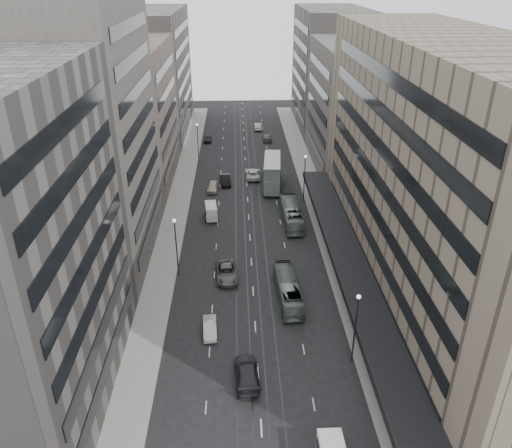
{
  "coord_description": "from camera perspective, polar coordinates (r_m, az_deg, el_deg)",
  "views": [
    {
      "loc": [
        -1.69,
        -43.84,
        36.09
      ],
      "look_at": [
        0.66,
        15.48,
        5.62
      ],
      "focal_mm": 35.0,
      "sensor_mm": 36.0,
      "label": 1
    }
  ],
  "objects": [
    {
      "name": "ground",
      "position": [
        56.81,
        -0.05,
        -12.28
      ],
      "size": [
        220.0,
        220.0,
        0.0
      ],
      "primitive_type": "plane",
      "color": "black",
      "rests_on": "ground"
    },
    {
      "name": "sidewalk_right",
      "position": [
        90.0,
        6.69,
        3.38
      ],
      "size": [
        4.0,
        125.0,
        0.15
      ],
      "primitive_type": "cube",
      "color": "gray",
      "rests_on": "ground"
    },
    {
      "name": "sidewalk_left",
      "position": [
        89.55,
        -8.69,
        3.12
      ],
      "size": [
        4.0,
        125.0,
        0.15
      ],
      "primitive_type": "cube",
      "color": "gray",
      "rests_on": "ground"
    },
    {
      "name": "department_store",
      "position": [
        60.58,
        20.44,
        4.98
      ],
      "size": [
        19.2,
        60.0,
        30.0
      ],
      "color": "#796858",
      "rests_on": "ground"
    },
    {
      "name": "building_right_mid",
      "position": [
        101.5,
        11.3,
        12.93
      ],
      "size": [
        15.0,
        28.0,
        24.0
      ],
      "primitive_type": "cube",
      "color": "#4A4640",
      "rests_on": "ground"
    },
    {
      "name": "building_right_far",
      "position": [
        129.85,
        8.43,
        17.1
      ],
      "size": [
        15.0,
        32.0,
        28.0
      ],
      "primitive_type": "cube",
      "color": "slate",
      "rests_on": "ground"
    },
    {
      "name": "building_left_b",
      "position": [
        68.6,
        -19.23,
        9.5
      ],
      "size": [
        15.0,
        26.0,
        34.0
      ],
      "primitive_type": "cube",
      "color": "#4A4640",
      "rests_on": "ground"
    },
    {
      "name": "building_left_c",
      "position": [
        94.97,
        -14.55,
        11.93
      ],
      "size": [
        15.0,
        28.0,
        25.0
      ],
      "primitive_type": "cube",
      "color": "#6F6056",
      "rests_on": "ground"
    },
    {
      "name": "building_left_d",
      "position": [
        126.37,
        -11.74,
        16.57
      ],
      "size": [
        15.0,
        38.0,
        28.0
      ],
      "primitive_type": "cube",
      "color": "slate",
      "rests_on": "ground"
    },
    {
      "name": "lamp_right_near",
      "position": [
        50.91,
        11.35,
        -10.82
      ],
      "size": [
        0.44,
        0.44,
        8.32
      ],
      "color": "#262628",
      "rests_on": "ground"
    },
    {
      "name": "lamp_right_far",
      "position": [
        85.43,
        5.58,
        5.84
      ],
      "size": [
        0.44,
        0.44,
        8.32
      ],
      "color": "#262628",
      "rests_on": "ground"
    },
    {
      "name": "lamp_left_near",
      "position": [
        64.31,
        -9.14,
        -1.91
      ],
      "size": [
        0.44,
        0.44,
        8.32
      ],
      "color": "#262628",
      "rests_on": "ground"
    },
    {
      "name": "lamp_left_far",
      "position": [
        103.86,
        -6.68,
        9.68
      ],
      "size": [
        0.44,
        0.44,
        8.32
      ],
      "color": "#262628",
      "rests_on": "ground"
    },
    {
      "name": "bus_near",
      "position": [
        61.1,
        3.64,
        -7.46
      ],
      "size": [
        2.9,
        10.35,
        2.85
      ],
      "primitive_type": "imported",
      "rotation": [
        0.0,
        0.0,
        3.19
      ],
      "color": "slate",
      "rests_on": "ground"
    },
    {
      "name": "bus_far",
      "position": [
        79.01,
        4.04,
        1.16
      ],
      "size": [
        2.82,
        11.05,
        3.06
      ],
      "primitive_type": "imported",
      "rotation": [
        0.0,
        0.0,
        3.16
      ],
      "color": "gray",
      "rests_on": "ground"
    },
    {
      "name": "double_decker",
      "position": [
        91.21,
        1.85,
        5.9
      ],
      "size": [
        3.86,
        10.47,
        5.62
      ],
      "rotation": [
        0.0,
        0.0,
        -0.08
      ],
      "color": "slate",
      "rests_on": "ground"
    },
    {
      "name": "panel_van",
      "position": [
        80.43,
        -5.15,
        1.47
      ],
      "size": [
        2.27,
        4.09,
        2.48
      ],
      "rotation": [
        0.0,
        0.0,
        0.1
      ],
      "color": "beige",
      "rests_on": "ground"
    },
    {
      "name": "sedan_1",
      "position": [
        56.56,
        -5.29,
        -11.72
      ],
      "size": [
        1.72,
        4.24,
        1.37
      ],
      "primitive_type": "imported",
      "rotation": [
        0.0,
        0.0,
        0.07
      ],
      "color": "silver",
      "rests_on": "ground"
    },
    {
      "name": "sedan_2",
      "position": [
        65.38,
        -3.39,
        -5.54
      ],
      "size": [
        3.19,
        6.06,
        1.62
      ],
      "primitive_type": "imported",
      "rotation": [
        0.0,
        0.0,
        0.09
      ],
      "color": "#525355",
      "rests_on": "ground"
    },
    {
      "name": "sedan_3",
      "position": [
        50.89,
        -1.07,
        -16.68
      ],
      "size": [
        2.68,
        5.93,
        1.69
      ],
      "primitive_type": "imported",
      "rotation": [
        0.0,
        0.0,
        3.2
      ],
      "color": "#27282A",
      "rests_on": "ground"
    },
    {
      "name": "sedan_4",
      "position": [
        91.12,
        -4.95,
        4.27
      ],
      "size": [
        2.19,
        4.78,
        1.59
      ],
      "primitive_type": "imported",
      "rotation": [
        0.0,
        0.0,
        -0.07
      ],
      "color": "#BEB09D",
      "rests_on": "ground"
    },
    {
      "name": "sedan_5",
      "position": [
        93.93,
        -3.55,
        5.07
      ],
      "size": [
        2.28,
        5.19,
        1.66
      ],
      "primitive_type": "imported",
      "rotation": [
        0.0,
        0.0,
        0.11
      ],
      "color": "black",
      "rests_on": "ground"
    },
    {
      "name": "sedan_6",
      "position": [
        96.67,
        -0.31,
        5.76
      ],
      "size": [
        2.91,
        5.96,
        1.63
      ],
      "primitive_type": "imported",
      "rotation": [
        0.0,
        0.0,
        3.11
      ],
      "color": "silver",
      "rests_on": "ground"
    },
    {
      "name": "sedan_7",
      "position": [
        118.95,
        1.23,
        9.86
      ],
      "size": [
        1.99,
        4.88,
        1.42
      ],
      "primitive_type": "imported",
      "rotation": [
        0.0,
        0.0,
        3.14
      ],
      "color": "#5E5E60",
      "rests_on": "ground"
    },
    {
      "name": "sedan_8",
      "position": [
        118.69,
        -5.53,
        9.72
      ],
      "size": [
        1.79,
        4.45,
        1.51
      ],
      "primitive_type": "imported",
      "rotation": [
        0.0,
        0.0,
        0.0
      ],
      "color": "#242326",
      "rests_on": "ground"
    },
    {
      "name": "sedan_9",
      "position": [
        127.56,
        0.23,
        11.12
      ],
      "size": [
        1.86,
        5.05,
        1.65
      ],
      "primitive_type": "imported",
      "rotation": [
        0.0,
        0.0,
        3.12
      ],
      "color": "beige",
      "rests_on": "ground"
    },
    {
      "name": "pedestrian",
      "position": [
        52.95,
        15.12,
        -15.4
      ],
      "size": [
        0.79,
        0.79,
        1.86
      ],
      "primitive_type": "imported",
      "rotation": [
        0.0,
        0.0,
        3.92
      ],
      "color": "black",
      "rests_on": "sidewalk_right"
    }
  ]
}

